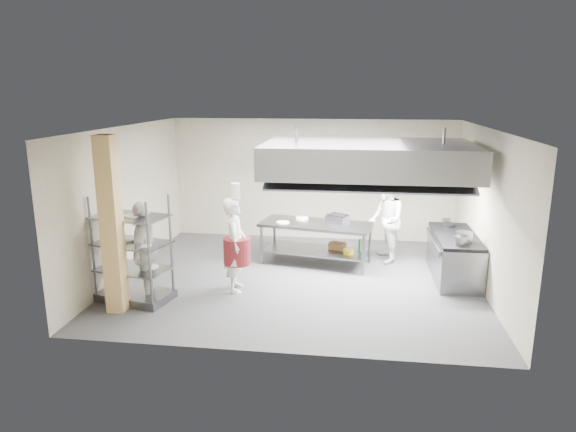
# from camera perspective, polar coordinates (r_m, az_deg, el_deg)

# --- Properties ---
(floor) EXTENTS (7.00, 7.00, 0.00)m
(floor) POSITION_cam_1_polar(r_m,az_deg,el_deg) (10.36, 1.17, -6.99)
(floor) COLOR #303032
(floor) RESTS_ON ground
(ceiling) EXTENTS (7.00, 7.00, 0.00)m
(ceiling) POSITION_cam_1_polar(r_m,az_deg,el_deg) (9.71, 1.26, 9.79)
(ceiling) COLOR silver
(ceiling) RESTS_ON wall_back
(wall_back) EXTENTS (7.00, 0.00, 7.00)m
(wall_back) POSITION_cam_1_polar(r_m,az_deg,el_deg) (12.86, 2.72, 4.04)
(wall_back) COLOR #A19780
(wall_back) RESTS_ON ground
(wall_left) EXTENTS (0.00, 6.00, 6.00)m
(wall_left) POSITION_cam_1_polar(r_m,az_deg,el_deg) (10.88, -17.43, 1.61)
(wall_left) COLOR #A19780
(wall_left) RESTS_ON ground
(wall_right) EXTENTS (0.00, 6.00, 6.00)m
(wall_right) POSITION_cam_1_polar(r_m,az_deg,el_deg) (10.17, 21.22, 0.47)
(wall_right) COLOR #A19780
(wall_right) RESTS_ON ground
(column) EXTENTS (0.30, 0.30, 3.00)m
(column) POSITION_cam_1_polar(r_m,az_deg,el_deg) (8.96, -18.99, -1.05)
(column) COLOR tan
(column) RESTS_ON floor
(exhaust_hood) EXTENTS (4.00, 2.50, 0.60)m
(exhaust_hood) POSITION_cam_1_polar(r_m,az_deg,el_deg) (10.11, 8.88, 6.37)
(exhaust_hood) COLOR gray
(exhaust_hood) RESTS_ON ceiling
(hood_strip_a) EXTENTS (1.60, 0.12, 0.04)m
(hood_strip_a) POSITION_cam_1_polar(r_m,az_deg,el_deg) (10.18, 3.73, 4.73)
(hood_strip_a) COLOR white
(hood_strip_a) RESTS_ON exhaust_hood
(hood_strip_b) EXTENTS (1.60, 0.12, 0.04)m
(hood_strip_b) POSITION_cam_1_polar(r_m,az_deg,el_deg) (10.22, 13.88, 4.39)
(hood_strip_b) COLOR white
(hood_strip_b) RESTS_ON exhaust_hood
(wall_shelf) EXTENTS (1.50, 0.28, 0.04)m
(wall_shelf) POSITION_cam_1_polar(r_m,az_deg,el_deg) (12.68, 10.80, 3.67)
(wall_shelf) COLOR gray
(wall_shelf) RESTS_ON wall_back
(island) EXTENTS (2.51, 1.41, 0.91)m
(island) POSITION_cam_1_polar(r_m,az_deg,el_deg) (11.14, 3.12, -3.04)
(island) COLOR gray
(island) RESTS_ON floor
(island_worktop) EXTENTS (2.51, 1.41, 0.06)m
(island_worktop) POSITION_cam_1_polar(r_m,az_deg,el_deg) (11.02, 3.15, -0.93)
(island_worktop) COLOR gray
(island_worktop) RESTS_ON island
(island_undershelf) EXTENTS (2.31, 1.27, 0.04)m
(island_undershelf) POSITION_cam_1_polar(r_m,az_deg,el_deg) (11.18, 3.11, -3.80)
(island_undershelf) COLOR slate
(island_undershelf) RESTS_ON island
(pass_rack) EXTENTS (1.41, 1.02, 1.92)m
(pass_rack) POSITION_cam_1_polar(r_m,az_deg,el_deg) (9.48, -16.91, -3.50)
(pass_rack) COLOR slate
(pass_rack) RESTS_ON floor
(cooking_range) EXTENTS (0.80, 2.00, 0.84)m
(cooking_range) POSITION_cam_1_polar(r_m,az_deg,el_deg) (10.83, 17.96, -4.41)
(cooking_range) COLOR slate
(cooking_range) RESTS_ON floor
(range_top) EXTENTS (0.78, 1.96, 0.06)m
(range_top) POSITION_cam_1_polar(r_m,az_deg,el_deg) (10.70, 18.14, -2.12)
(range_top) COLOR black
(range_top) RESTS_ON cooking_range
(chef_head) EXTENTS (0.53, 0.71, 1.79)m
(chef_head) POSITION_cam_1_polar(r_m,az_deg,el_deg) (9.58, -5.90, -3.19)
(chef_head) COLOR silver
(chef_head) RESTS_ON floor
(chef_line) EXTENTS (0.83, 1.00, 1.87)m
(chef_line) POSITION_cam_1_polar(r_m,az_deg,el_deg) (11.35, 10.80, -0.45)
(chef_line) COLOR silver
(chef_line) RESTS_ON floor
(chef_plating) EXTENTS (0.58, 1.11, 1.82)m
(chef_plating) POSITION_cam_1_polar(r_m,az_deg,el_deg) (9.45, -15.68, -3.77)
(chef_plating) COLOR white
(chef_plating) RESTS_ON floor
(griddle) EXTENTS (0.54, 0.50, 0.21)m
(griddle) POSITION_cam_1_polar(r_m,az_deg,el_deg) (10.85, 5.53, -0.48)
(griddle) COLOR gray
(griddle) RESTS_ON island_worktop
(wicker_basket) EXTENTS (0.39, 0.33, 0.15)m
(wicker_basket) POSITION_cam_1_polar(r_m,az_deg,el_deg) (11.20, 5.51, -3.31)
(wicker_basket) COLOR olive
(wicker_basket) RESTS_ON island_undershelf
(stockpot) EXTENTS (0.29, 0.29, 0.20)m
(stockpot) POSITION_cam_1_polar(r_m,az_deg,el_deg) (10.16, 19.00, -2.26)
(stockpot) COLOR gray
(stockpot) RESTS_ON range_top
(plate_stack) EXTENTS (0.28, 0.28, 0.05)m
(plate_stack) POSITION_cam_1_polar(r_m,az_deg,el_deg) (9.59, -16.77, -5.47)
(plate_stack) COLOR white
(plate_stack) RESTS_ON pass_rack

